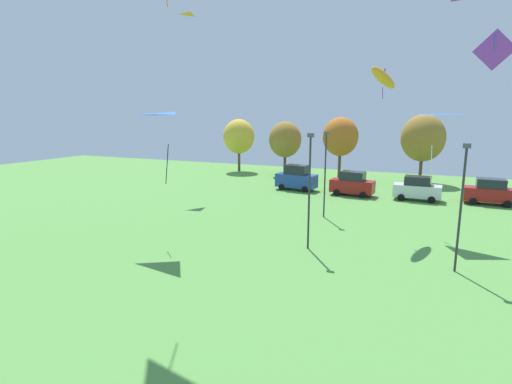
{
  "coord_description": "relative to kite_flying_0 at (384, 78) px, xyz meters",
  "views": [
    {
      "loc": [
        4.01,
        2.09,
        7.93
      ],
      "look_at": [
        -1.39,
        14.03,
        5.39
      ],
      "focal_mm": 28.0,
      "sensor_mm": 36.0,
      "label": 1
    }
  ],
  "objects": [
    {
      "name": "treeline_tree_3",
      "position": [
        2.05,
        21.79,
        -5.08
      ],
      "size": [
        4.95,
        4.95,
        8.0
      ],
      "color": "brown",
      "rests_on": "ground"
    },
    {
      "name": "parked_car_leftmost",
      "position": [
        -9.8,
        11.43,
        -9.04
      ],
      "size": [
        4.43,
        2.22,
        2.69
      ],
      "rotation": [
        0.0,
        0.0,
        -0.09
      ],
      "color": "#234299",
      "rests_on": "ground"
    },
    {
      "name": "parked_car_second_from_left",
      "position": [
        -3.78,
        10.9,
        -9.16
      ],
      "size": [
        4.33,
        2.18,
        2.41
      ],
      "rotation": [
        0.0,
        0.0,
        -0.07
      ],
      "color": "maroon",
      "rests_on": "ground"
    },
    {
      "name": "kite_flying_8",
      "position": [
        -19.67,
        7.05,
        7.13
      ],
      "size": [
        1.59,
        1.74,
        0.22
      ],
      "color": "orange"
    },
    {
      "name": "light_post_1",
      "position": [
        -3.02,
        -6.4,
        -6.49
      ],
      "size": [
        0.36,
        0.2,
        6.9
      ],
      "color": "#2D2D33",
      "rests_on": "ground"
    },
    {
      "name": "kite_flying_11",
      "position": [
        5.68,
        -6.61,
        0.51
      ],
      "size": [
        1.85,
        0.72,
        1.79
      ],
      "color": "purple"
    },
    {
      "name": "parked_car_rightmost_in_row",
      "position": [
        8.26,
        11.92,
        -9.19
      ],
      "size": [
        4.24,
        1.99,
        2.34
      ],
      "rotation": [
        0.0,
        0.0,
        -0.01
      ],
      "color": "maroon",
      "rests_on": "ground"
    },
    {
      "name": "kite_flying_5",
      "position": [
        3.08,
        -1.07,
        -3.45
      ],
      "size": [
        3.06,
        2.59,
        3.63
      ],
      "color": "blue"
    },
    {
      "name": "light_post_2",
      "position": [
        -4.1,
        1.32,
        -6.6
      ],
      "size": [
        0.36,
        0.2,
        6.69
      ],
      "color": "#2D2D33",
      "rests_on": "ground"
    },
    {
      "name": "treeline_tree_1",
      "position": [
        -14.61,
        20.86,
        -5.63
      ],
      "size": [
        4.25,
        4.25,
        7.07
      ],
      "color": "brown",
      "rests_on": "ground"
    },
    {
      "name": "kite_flying_0",
      "position": [
        0.0,
        0.0,
        0.0
      ],
      "size": [
        1.83,
        3.2,
        2.23
      ],
      "color": "orange"
    },
    {
      "name": "treeline_tree_0",
      "position": [
        -21.84,
        21.72,
        -5.43
      ],
      "size": [
        4.37,
        4.37,
        7.33
      ],
      "color": "brown",
      "rests_on": "ground"
    },
    {
      "name": "kite_flying_6",
      "position": [
        -11.37,
        -7.78,
        -3.2
      ],
      "size": [
        2.72,
        2.11,
        3.65
      ],
      "color": "blue"
    },
    {
      "name": "light_post_0",
      "position": [
        4.94,
        -6.75,
        -6.65
      ],
      "size": [
        0.36,
        0.2,
        6.57
      ],
      "color": "#2D2D33",
      "rests_on": "ground"
    },
    {
      "name": "parked_car_third_from_left",
      "position": [
        2.24,
        11.13,
        -9.22
      ],
      "size": [
        4.24,
        2.1,
        2.28
      ],
      "rotation": [
        0.0,
        0.0,
        -0.02
      ],
      "color": "silver",
      "rests_on": "ground"
    },
    {
      "name": "kite_flying_9",
      "position": [
        4.92,
        4.2,
        4.74
      ],
      "size": [
        1.52,
        2.06,
        0.31
      ],
      "color": "purple"
    },
    {
      "name": "treeline_tree_2",
      "position": [
        -7.02,
        19.4,
        -5.02
      ],
      "size": [
        4.21,
        4.21,
        7.66
      ],
      "color": "brown",
      "rests_on": "ground"
    }
  ]
}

